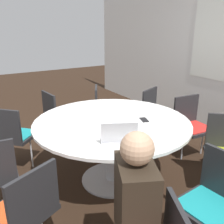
{
  "coord_description": "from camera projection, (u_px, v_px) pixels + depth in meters",
  "views": [
    {
      "loc": [
        2.18,
        -1.37,
        1.75
      ],
      "look_at": [
        0.0,
        0.0,
        0.86
      ],
      "focal_mm": 40.0,
      "sensor_mm": 36.0,
      "label": 1
    }
  ],
  "objects": [
    {
      "name": "ground_plane",
      "position": [
        112.0,
        179.0,
        3.01
      ],
      "size": [
        16.0,
        16.0,
        0.0
      ],
      "primitive_type": "plane",
      "color": "black"
    },
    {
      "name": "conference_table",
      "position": [
        112.0,
        131.0,
        2.8
      ],
      "size": [
        1.72,
        1.72,
        0.76
      ],
      "color": "#B7B7BC",
      "rests_on": "ground_plane"
    },
    {
      "name": "chair_1",
      "position": [
        215.0,
        198.0,
        1.92
      ],
      "size": [
        0.47,
        0.45,
        0.84
      ],
      "rotation": [
        0.0,
        0.0,
        9.49
      ],
      "color": "#262628",
      "rests_on": "ground_plane"
    },
    {
      "name": "chair_3",
      "position": [
        191.0,
        122.0,
        3.43
      ],
      "size": [
        0.46,
        0.48,
        0.84
      ],
      "rotation": [
        0.0,
        0.0,
        10.9
      ],
      "color": "#262628",
      "rests_on": "ground_plane"
    },
    {
      "name": "chair_4",
      "position": [
        156.0,
        112.0,
        3.84
      ],
      "size": [
        0.55,
        0.56,
        0.84
      ],
      "rotation": [
        0.0,
        0.0,
        11.37
      ],
      "color": "#262628",
      "rests_on": "ground_plane"
    },
    {
      "name": "chair_5",
      "position": [
        104.0,
        108.0,
        4.02
      ],
      "size": [
        0.59,
        0.58,
        0.84
      ],
      "rotation": [
        0.0,
        0.0,
        12.05
      ],
      "color": "#262628",
      "rests_on": "ground_plane"
    },
    {
      "name": "chair_6",
      "position": [
        58.0,
        114.0,
        3.75
      ],
      "size": [
        0.48,
        0.46,
        0.84
      ],
      "rotation": [
        0.0,
        0.0,
        12.66
      ],
      "color": "#262628",
      "rests_on": "ground_plane"
    },
    {
      "name": "chair_7",
      "position": [
        13.0,
        133.0,
        3.09
      ],
      "size": [
        0.61,
        0.61,
        0.84
      ],
      "rotation": [
        0.0,
        0.0,
        13.31
      ],
      "color": "#262628",
      "rests_on": "ground_plane"
    },
    {
      "name": "chair_9",
      "position": [
        25.0,
        207.0,
        1.82
      ],
      "size": [
        0.56,
        0.57,
        0.84
      ],
      "rotation": [
        0.0,
        0.0,
        14.56
      ],
      "color": "#262628",
      "rests_on": "ground_plane"
    },
    {
      "name": "person_0",
      "position": [
        133.0,
        206.0,
        1.54
      ],
      "size": [
        0.42,
        0.36,
        1.19
      ],
      "rotation": [
        0.0,
        0.0,
        8.97
      ],
      "color": "#2D2319",
      "rests_on": "ground_plane"
    },
    {
      "name": "laptop",
      "position": [
        119.0,
        136.0,
        2.23
      ],
      "size": [
        0.34,
        0.39,
        0.21
      ],
      "rotation": [
        0.0,
        0.0,
        4.26
      ],
      "color": "silver",
      "rests_on": "conference_table"
    },
    {
      "name": "cell_phone",
      "position": [
        144.0,
        120.0,
        2.77
      ],
      "size": [
        0.16,
        0.11,
        0.01
      ],
      "color": "black",
      "rests_on": "conference_table"
    }
  ]
}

